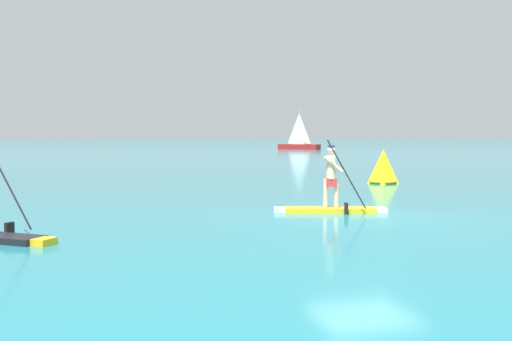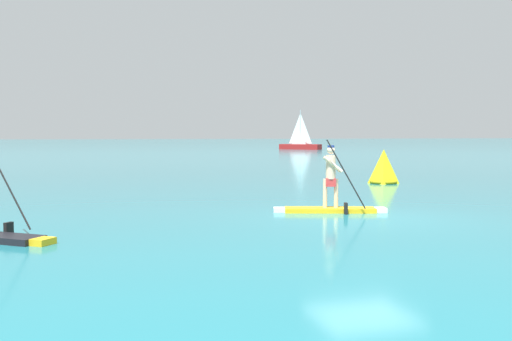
% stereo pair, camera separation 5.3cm
% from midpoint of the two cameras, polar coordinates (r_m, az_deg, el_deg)
% --- Properties ---
extents(ground, '(440.00, 440.00, 0.00)m').
position_cam_midpoint_polar(ground, '(15.12, 10.31, -4.46)').
color(ground, '#1E727F').
extents(paddleboarder_mid_center, '(2.98, 1.33, 1.96)m').
position_cam_midpoint_polar(paddleboarder_mid_center, '(16.07, 7.22, -2.62)').
color(paddleboarder_mid_center, yellow).
rests_on(paddleboarder_mid_center, ground).
extents(race_marker_buoy, '(1.27, 1.27, 1.43)m').
position_cam_midpoint_polar(race_marker_buoy, '(25.72, 12.09, 0.22)').
color(race_marker_buoy, yellow).
rests_on(race_marker_buoy, ground).
extents(sailboat_right_horizon, '(4.97, 5.06, 5.24)m').
position_cam_midpoint_polar(sailboat_right_horizon, '(79.76, 4.25, 2.51)').
color(sailboat_right_horizon, '#A51E1E').
rests_on(sailboat_right_horizon, ground).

